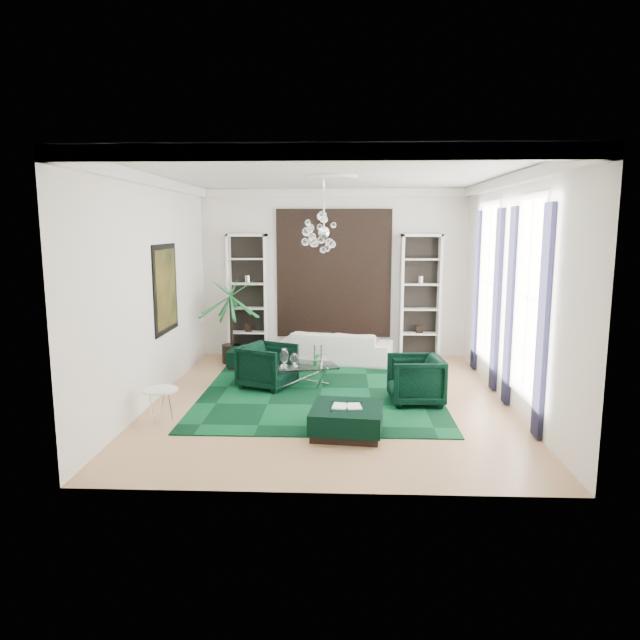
{
  "coord_description": "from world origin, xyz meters",
  "views": [
    {
      "loc": [
        0.22,
        -9.48,
        2.94
      ],
      "look_at": [
        -0.19,
        0.5,
        1.31
      ],
      "focal_mm": 32.0,
      "sensor_mm": 36.0,
      "label": 1
    }
  ],
  "objects_px": {
    "ottoman_side": "(251,357)",
    "ottoman_front": "(347,420)",
    "sofa": "(336,347)",
    "palm": "(231,309)",
    "armchair_left": "(268,366)",
    "side_table": "(161,406)",
    "coffee_table": "(301,373)",
    "armchair_right": "(415,380)"
  },
  "relations": [
    {
      "from": "ottoman_side",
      "to": "armchair_left",
      "type": "bearing_deg",
      "value": -70.45
    },
    {
      "from": "sofa",
      "to": "ottoman_side",
      "type": "height_order",
      "value": "sofa"
    },
    {
      "from": "armchair_left",
      "to": "ottoman_front",
      "type": "distance_m",
      "value": 2.77
    },
    {
      "from": "sofa",
      "to": "coffee_table",
      "type": "xyz_separation_m",
      "value": [
        -0.64,
        -1.73,
        -0.14
      ]
    },
    {
      "from": "sofa",
      "to": "ottoman_side",
      "type": "xyz_separation_m",
      "value": [
        -1.8,
        -0.45,
        -0.15
      ]
    },
    {
      "from": "armchair_left",
      "to": "armchair_right",
      "type": "distance_m",
      "value": 2.75
    },
    {
      "from": "armchair_right",
      "to": "ottoman_front",
      "type": "relative_size",
      "value": 0.89
    },
    {
      "from": "palm",
      "to": "ottoman_front",
      "type": "bearing_deg",
      "value": -59.73
    },
    {
      "from": "armchair_left",
      "to": "side_table",
      "type": "xyz_separation_m",
      "value": [
        -1.38,
        -1.95,
        -0.16
      ]
    },
    {
      "from": "ottoman_front",
      "to": "side_table",
      "type": "distance_m",
      "value": 2.86
    },
    {
      "from": "armchair_right",
      "to": "side_table",
      "type": "height_order",
      "value": "armchair_right"
    },
    {
      "from": "armchair_right",
      "to": "ottoman_side",
      "type": "relative_size",
      "value": 0.99
    },
    {
      "from": "palm",
      "to": "side_table",
      "type": "bearing_deg",
      "value": -94.94
    },
    {
      "from": "coffee_table",
      "to": "palm",
      "type": "relative_size",
      "value": 0.5
    },
    {
      "from": "palm",
      "to": "coffee_table",
      "type": "bearing_deg",
      "value": -44.75
    },
    {
      "from": "sofa",
      "to": "ottoman_side",
      "type": "relative_size",
      "value": 2.66
    },
    {
      "from": "ottoman_front",
      "to": "sofa",
      "type": "bearing_deg",
      "value": 92.76
    },
    {
      "from": "sofa",
      "to": "side_table",
      "type": "distance_m",
      "value": 4.76
    },
    {
      "from": "side_table",
      "to": "palm",
      "type": "relative_size",
      "value": 0.22
    },
    {
      "from": "armchair_right",
      "to": "ottoman_side",
      "type": "bearing_deg",
      "value": -130.51
    },
    {
      "from": "sofa",
      "to": "palm",
      "type": "height_order",
      "value": "palm"
    },
    {
      "from": "coffee_table",
      "to": "side_table",
      "type": "bearing_deg",
      "value": -131.3
    },
    {
      "from": "armchair_left",
      "to": "side_table",
      "type": "relative_size",
      "value": 1.72
    },
    {
      "from": "coffee_table",
      "to": "side_table",
      "type": "height_order",
      "value": "side_table"
    },
    {
      "from": "armchair_left",
      "to": "ottoman_front",
      "type": "relative_size",
      "value": 0.89
    },
    {
      "from": "sofa",
      "to": "ottoman_front",
      "type": "xyz_separation_m",
      "value": [
        0.21,
        -4.38,
        -0.15
      ]
    },
    {
      "from": "armchair_left",
      "to": "side_table",
      "type": "distance_m",
      "value": 2.39
    },
    {
      "from": "armchair_right",
      "to": "palm",
      "type": "distance_m",
      "value": 4.67
    },
    {
      "from": "armchair_left",
      "to": "sofa",
      "type": "bearing_deg",
      "value": -8.08
    },
    {
      "from": "ottoman_front",
      "to": "side_table",
      "type": "relative_size",
      "value": 1.92
    },
    {
      "from": "sofa",
      "to": "ottoman_front",
      "type": "relative_size",
      "value": 2.39
    },
    {
      "from": "side_table",
      "to": "armchair_right",
      "type": "bearing_deg",
      "value": 15.14
    },
    {
      "from": "armchair_left",
      "to": "palm",
      "type": "height_order",
      "value": "palm"
    },
    {
      "from": "sofa",
      "to": "side_table",
      "type": "xyz_separation_m",
      "value": [
        -2.62,
        -3.97,
        -0.1
      ]
    },
    {
      "from": "armchair_left",
      "to": "coffee_table",
      "type": "bearing_deg",
      "value": -40.13
    },
    {
      "from": "ottoman_side",
      "to": "ottoman_front",
      "type": "height_order",
      "value": "same"
    },
    {
      "from": "side_table",
      "to": "palm",
      "type": "xyz_separation_m",
      "value": [
        0.33,
        3.87,
        0.95
      ]
    },
    {
      "from": "ottoman_side",
      "to": "ottoman_front",
      "type": "distance_m",
      "value": 4.42
    },
    {
      "from": "side_table",
      "to": "sofa",
      "type": "bearing_deg",
      "value": 56.62
    },
    {
      "from": "sofa",
      "to": "armchair_right",
      "type": "relative_size",
      "value": 2.68
    },
    {
      "from": "armchair_left",
      "to": "coffee_table",
      "type": "xyz_separation_m",
      "value": [
        0.6,
        0.3,
        -0.2
      ]
    },
    {
      "from": "armchair_left",
      "to": "side_table",
      "type": "bearing_deg",
      "value": 168.19
    }
  ]
}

